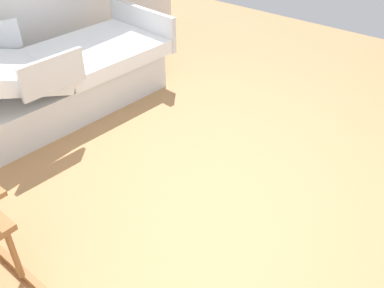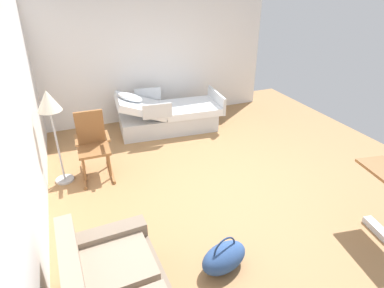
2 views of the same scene
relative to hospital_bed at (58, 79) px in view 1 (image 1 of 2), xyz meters
name	(u,v)px [view 1 (image 1 of 2)]	position (x,y,z in m)	size (l,w,h in m)	color
ground_plane	(252,195)	(-2.10, -0.03, -0.29)	(7.16, 7.16, 0.00)	#9E7247
hospital_bed	(58,79)	(0.00, 0.00, 0.00)	(1.14, 2.19, 0.93)	silver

